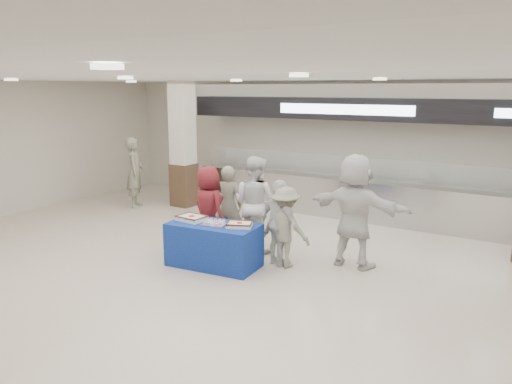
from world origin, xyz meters
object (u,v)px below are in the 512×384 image
Objects in this scene: sheet_cake_left at (192,218)px; cupcake_tray at (214,223)px; sheet_cake_right at (240,224)px; chef_tall at (255,203)px; civilian_maroon at (209,209)px; soldier_bg at (135,172)px; soldier_a at (228,205)px; civilian_white at (355,211)px; chef_short at (279,223)px; soldier_b at (285,227)px; display_table at (214,245)px.

sheet_cake_left is 1.11× the size of cupcake_tray.
sheet_cake_right is 0.28× the size of chef_tall.
soldier_bg is at bearing -8.44° from civilian_maroon.
civilian_white is at bearing 164.73° from soldier_a.
civilian_white is (2.49, 1.31, 0.18)m from sheet_cake_left.
chef_short reaches higher than sheet_cake_left.
chef_tall is (0.70, 0.50, 0.09)m from civilian_maroon.
soldier_b is (1.64, 0.00, -0.11)m from civilian_maroon.
sheet_cake_left reaches higher than cupcake_tray.
civilian_white is at bearing 37.77° from sheet_cake_right.
chef_tall reaches higher than soldier_b.
sheet_cake_right is 0.36× the size of soldier_b.
sheet_cake_left is at bearing 176.00° from display_table.
soldier_a is 0.63m from chef_tall.
soldier_b is at bearing 23.65° from sheet_cake_left.
soldier_bg is at bearing 150.67° from cupcake_tray.
soldier_bg is (-4.46, 1.30, 0.01)m from chef_tall.
soldier_a is at bearing -15.15° from soldier_b.
chef_tall is 1.08m from soldier_b.
soldier_b is at bearing 25.40° from display_table.
chef_tall is 1.28× the size of soldier_b.
chef_short is (1.39, 0.66, -0.05)m from sheet_cake_left.
soldier_bg reaches higher than display_table.
soldier_bg is (-3.84, 1.29, 0.12)m from soldier_a.
soldier_bg reaches higher than civilian_maroon.
soldier_a is (-1.00, 1.07, -0.02)m from sheet_cake_right.
soldier_b reaches higher than display_table.
chef_short is at bearing 3.22° from soldier_b.
civilian_white reaches higher than soldier_b.
civilian_maroon is (-0.14, 0.66, 0.01)m from sheet_cake_left.
soldier_b reaches higher than cupcake_tray.
sheet_cake_left is at bearing 65.54° from chef_tall.
cupcake_tray is 0.30× the size of chef_short.
chef_short reaches higher than soldier_b.
soldier_a is 1.54m from chef_short.
display_table is 0.98m from civilian_maroon.
soldier_a is at bearing -146.11° from soldier_bg.
sheet_cake_left is at bearing 74.62° from soldier_a.
civilian_white reaches higher than sheet_cake_left.
civilian_maroon reaches higher than sheet_cake_right.
chef_tall is (-0.38, 1.05, 0.10)m from sheet_cake_right.
chef_tall is at bearing -24.95° from soldier_b.
soldier_b is at bearing 44.61° from sheet_cake_right.
sheet_cake_left is at bearing -173.64° from sheet_cake_right.
chef_short reaches higher than sheet_cake_right.
civilian_maroon is 1.07× the size of chef_short.
chef_tall is 4.65m from soldier_bg.
soldier_a is 1.11× the size of soldier_b.
sheet_cake_left is 1.64m from soldier_b.
civilian_maroon is (-0.64, 0.67, 0.02)m from cupcake_tray.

